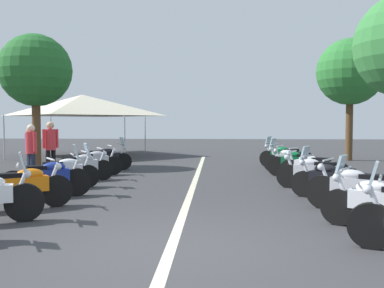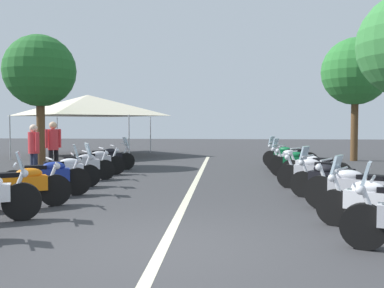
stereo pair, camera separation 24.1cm
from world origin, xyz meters
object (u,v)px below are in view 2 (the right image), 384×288
(motorcycle_right_row_7, at_px, (294,160))
(motorcycle_right_row_3, at_px, (331,180))
(roadside_tree_0, at_px, (355,72))
(motorcycle_right_row_5, at_px, (314,168))
(bystander_0, at_px, (33,147))
(bystander_3, at_px, (53,145))
(motorcycle_left_row_3, at_px, (47,177))
(motorcycle_right_row_4, at_px, (316,173))
(motorcycle_right_row_6, at_px, (300,163))
(motorcycle_left_row_7, at_px, (107,158))
(motorcycle_left_row_5, at_px, (81,166))
(motorcycle_right_row_2, at_px, (358,189))
(bystander_1, at_px, (34,148))
(motorcycle_right_row_1, at_px, (377,203))
(motorcycle_left_row_6, at_px, (95,162))
(motorcycle_right_row_8, at_px, (289,156))
(motorcycle_left_row_4, at_px, (64,171))
(motorcycle_left_row_2, at_px, (21,186))
(event_tent, at_px, (88,105))
(roadside_tree_1, at_px, (40,72))

(motorcycle_right_row_7, bearing_deg, motorcycle_right_row_3, 121.13)
(motorcycle_right_row_3, bearing_deg, roadside_tree_0, -75.63)
(motorcycle_right_row_5, xyz_separation_m, bystander_0, (1.14, 8.78, 0.47))
(bystander_3, bearing_deg, motorcycle_left_row_3, 152.44)
(motorcycle_right_row_4, height_order, motorcycle_right_row_6, motorcycle_right_row_6)
(motorcycle_left_row_3, height_order, motorcycle_left_row_7, motorcycle_left_row_3)
(motorcycle_left_row_5, relative_size, roadside_tree_0, 0.34)
(motorcycle_right_row_2, distance_m, bystander_1, 8.98)
(motorcycle_right_row_1, bearing_deg, bystander_1, -1.85)
(motorcycle_left_row_5, xyz_separation_m, bystander_0, (1.11, 1.96, 0.48))
(motorcycle_right_row_6, bearing_deg, motorcycle_right_row_4, 115.75)
(motorcycle_left_row_6, relative_size, motorcycle_right_row_8, 0.99)
(motorcycle_left_row_6, relative_size, motorcycle_right_row_3, 1.10)
(motorcycle_right_row_5, relative_size, bystander_1, 1.07)
(motorcycle_left_row_6, relative_size, motorcycle_right_row_1, 1.07)
(bystander_1, bearing_deg, motorcycle_right_row_7, 152.17)
(motorcycle_left_row_4, bearing_deg, motorcycle_left_row_2, -116.85)
(roadside_tree_0, bearing_deg, motorcycle_right_row_5, 156.38)
(motorcycle_left_row_6, distance_m, roadside_tree_0, 12.46)
(motorcycle_right_row_3, bearing_deg, motorcycle_left_row_7, -6.01)
(motorcycle_left_row_5, distance_m, motorcycle_left_row_7, 2.76)
(motorcycle_left_row_5, distance_m, motorcycle_right_row_6, 6.78)
(event_tent, bearing_deg, bystander_0, -173.64)
(motorcycle_right_row_3, xyz_separation_m, motorcycle_right_row_6, (4.00, -0.00, 0.00))
(motorcycle_right_row_4, height_order, event_tent, event_tent)
(motorcycle_left_row_3, height_order, event_tent, event_tent)
(motorcycle_left_row_3, xyz_separation_m, motorcycle_right_row_2, (-1.31, -6.66, -0.00))
(motorcycle_right_row_3, relative_size, motorcycle_right_row_7, 0.94)
(motorcycle_left_row_2, bearing_deg, motorcycle_left_row_4, 59.13)
(motorcycle_left_row_4, distance_m, motorcycle_right_row_4, 6.56)
(motorcycle_right_row_6, xyz_separation_m, bystander_3, (-0.60, 7.79, 0.59))
(motorcycle_right_row_2, xyz_separation_m, motorcycle_right_row_4, (2.78, 0.20, -0.01))
(bystander_1, bearing_deg, motorcycle_right_row_2, 107.59)
(motorcycle_right_row_1, xyz_separation_m, event_tent, (15.06, 9.61, 2.19))
(motorcycle_right_row_6, bearing_deg, motorcycle_right_row_1, 117.17)
(motorcycle_right_row_2, bearing_deg, motorcycle_right_row_4, -53.42)
(event_tent, bearing_deg, motorcycle_right_row_3, -142.15)
(motorcycle_right_row_4, height_order, roadside_tree_1, roadside_tree_1)
(bystander_0, bearing_deg, bystander_1, 64.60)
(bystander_1, bearing_deg, motorcycle_right_row_4, 125.36)
(motorcycle_left_row_5, height_order, motorcycle_right_row_6, motorcycle_right_row_6)
(motorcycle_right_row_2, bearing_deg, motorcycle_left_row_2, 33.20)
(motorcycle_left_row_6, xyz_separation_m, motorcycle_right_row_5, (-1.33, -6.81, 0.01))
(motorcycle_left_row_2, height_order, bystander_1, bystander_1)
(bystander_1, xyz_separation_m, event_tent, (9.89, 1.59, 1.66))
(motorcycle_right_row_8, bearing_deg, motorcycle_left_row_3, 77.96)
(motorcycle_right_row_7, bearing_deg, motorcycle_right_row_4, 120.48)
(motorcycle_left_row_7, height_order, motorcycle_right_row_2, motorcycle_left_row_7)
(bystander_1, distance_m, roadside_tree_1, 5.03)
(motorcycle_left_row_5, bearing_deg, motorcycle_right_row_6, -17.27)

